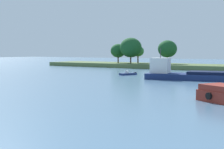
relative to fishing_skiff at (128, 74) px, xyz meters
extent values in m
cube|color=#566B3D|center=(-3.43, 30.25, 0.40)|extent=(87.02, 14.60, 1.28)
cylinder|color=#513823|center=(-22.86, 30.37, 2.03)|extent=(0.44, 0.44, 1.98)
ellipsoid|color=#194C23|center=(-22.86, 30.37, 4.99)|extent=(4.94, 4.94, 4.45)
cylinder|color=#513823|center=(-16.96, 33.13, 2.18)|extent=(0.44, 0.44, 2.27)
ellipsoid|color=#2D6B33|center=(-16.96, 33.13, 4.84)|extent=(3.83, 3.83, 3.44)
cylinder|color=#513823|center=(-16.80, 28.39, 2.15)|extent=(0.44, 0.44, 2.21)
ellipsoid|color=#194C23|center=(-16.80, 28.39, 5.97)|extent=(6.79, 6.79, 6.11)
cylinder|color=#513823|center=(-5.82, 31.57, 2.14)|extent=(0.44, 0.44, 2.20)
ellipsoid|color=#194C23|center=(-5.82, 31.57, 5.54)|extent=(5.74, 5.74, 5.17)
cube|color=maroon|center=(27.68, -26.44, 1.18)|extent=(4.59, 4.34, 0.60)
cylinder|color=black|center=(26.87, -27.95, 0.43)|extent=(0.76, 0.59, 0.70)
cube|color=white|center=(10.01, -4.80, 2.22)|extent=(3.77, 3.69, 2.80)
cylinder|color=#333338|center=(10.01, -4.80, 4.52)|extent=(0.12, 0.12, 1.80)
cube|color=navy|center=(-0.01, -0.02, -0.03)|extent=(2.41, 4.18, 0.42)
cube|color=white|center=(-0.09, -0.31, 0.43)|extent=(0.78, 0.67, 0.50)
cube|color=black|center=(0.60, 2.02, 0.04)|extent=(0.39, 0.36, 0.56)
camera|label=1|loc=(37.54, -60.05, 4.85)|focal=53.19mm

